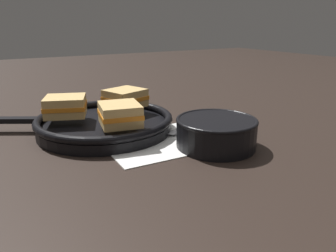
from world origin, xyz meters
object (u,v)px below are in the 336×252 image
sandwich_near_left (125,98)px  skillet (104,123)px  soup_bowl (216,131)px  sandwich_far_left (120,114)px  sandwich_near_right (65,106)px  spoon (168,134)px

sandwich_near_left → skillet: bearing=-148.5°
soup_bowl → skillet: bearing=128.1°
skillet → sandwich_far_left: size_ratio=3.98×
skillet → sandwich_far_left: 0.10m
sandwich_near_right → sandwich_far_left: bearing=-57.3°
soup_bowl → sandwich_near_left: 0.28m
soup_bowl → sandwich_near_left: sandwich_near_left is taller
spoon → sandwich_far_left: (-0.11, 0.02, 0.06)m
sandwich_near_left → spoon: bearing=-77.1°
soup_bowl → spoon: size_ratio=1.16×
sandwich_near_right → soup_bowl: bearing=-46.0°
spoon → sandwich_far_left: sandwich_far_left is taller
sandwich_near_left → sandwich_far_left: bearing=-117.3°
spoon → sandwich_far_left: 0.12m
skillet → sandwich_near_right: 0.10m
spoon → sandwich_near_left: (-0.04, 0.16, 0.06)m
soup_bowl → spoon: soup_bowl is taller
soup_bowl → sandwich_near_left: size_ratio=1.47×
sandwich_near_right → sandwich_near_left: bearing=2.7°
skillet → sandwich_far_left: bearing=-86.2°
sandwich_near_left → sandwich_near_right: size_ratio=0.99×
spoon → sandwich_near_left: sandwich_near_left is taller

